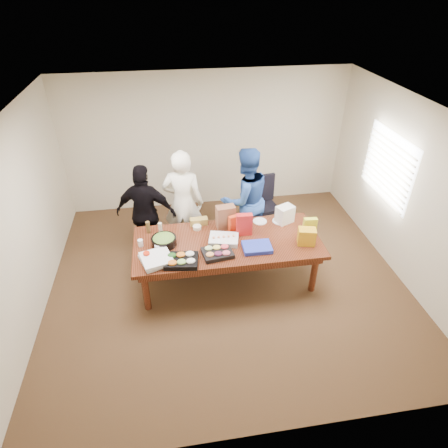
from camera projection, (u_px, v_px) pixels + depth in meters
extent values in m
cube|color=#47301E|center=(227.00, 279.00, 6.16)|extent=(5.50, 5.00, 0.02)
cube|color=white|center=(228.00, 111.00, 4.65)|extent=(5.50, 5.00, 0.02)
cube|color=beige|center=(207.00, 142.00, 7.46)|extent=(5.50, 0.04, 2.70)
cube|color=beige|center=(274.00, 352.00, 3.35)|extent=(5.50, 0.04, 2.70)
cube|color=beige|center=(23.00, 224.00, 5.05)|extent=(0.04, 5.00, 2.70)
cube|color=beige|center=(407.00, 192.00, 5.76)|extent=(0.04, 5.00, 2.70)
cube|color=white|center=(388.00, 166.00, 6.17)|extent=(0.03, 1.40, 1.10)
cube|color=beige|center=(385.00, 167.00, 6.16)|extent=(0.04, 1.36, 1.00)
cube|color=#4C1C0F|center=(227.00, 261.00, 5.94)|extent=(2.80, 1.20, 0.75)
cube|color=black|center=(265.00, 205.00, 7.11)|extent=(0.58, 0.58, 0.98)
imported|color=white|center=(183.00, 203.00, 6.31)|extent=(0.76, 0.59, 1.86)
imported|color=#254B95|center=(245.00, 199.00, 6.45)|extent=(1.06, 0.93, 1.83)
imported|color=black|center=(146.00, 213.00, 6.23)|extent=(1.06, 0.65, 1.68)
cube|color=black|center=(181.00, 261.00, 5.29)|extent=(0.50, 0.42, 0.07)
cube|color=black|center=(217.00, 253.00, 5.44)|extent=(0.46, 0.39, 0.06)
cube|color=white|center=(224.00, 239.00, 5.71)|extent=(0.49, 0.41, 0.07)
cylinder|color=black|center=(164.00, 241.00, 5.63)|extent=(0.40, 0.40, 0.12)
cube|color=#2234AF|center=(257.00, 247.00, 5.56)|extent=(0.42, 0.32, 0.06)
cube|color=red|center=(244.00, 225.00, 5.79)|extent=(0.25, 0.11, 0.35)
cube|color=yellow|center=(310.00, 227.00, 5.78)|extent=(0.21, 0.10, 0.30)
cube|color=red|center=(234.00, 224.00, 5.88)|extent=(0.20, 0.13, 0.28)
cylinder|color=white|center=(219.00, 221.00, 6.09)|extent=(0.10, 0.10, 0.13)
cylinder|color=yellow|center=(235.00, 225.00, 5.92)|extent=(0.07, 0.07, 0.19)
cylinder|color=brown|center=(148.00, 227.00, 5.87)|extent=(0.07, 0.07, 0.20)
cylinder|color=beige|center=(160.00, 228.00, 5.87)|extent=(0.07, 0.07, 0.18)
cube|color=yellow|center=(243.00, 221.00, 6.12)|extent=(0.31, 0.26, 0.09)
cube|color=olive|center=(199.00, 221.00, 6.08)|extent=(0.28, 0.13, 0.11)
cube|color=brown|center=(226.00, 217.00, 5.95)|extent=(0.31, 0.20, 0.38)
cylinder|color=red|center=(147.00, 256.00, 5.34)|extent=(0.10, 0.10, 0.12)
cylinder|color=silver|center=(157.00, 248.00, 5.50)|extent=(0.10, 0.10, 0.11)
cylinder|color=white|center=(140.00, 243.00, 5.61)|extent=(0.09, 0.09, 0.11)
cube|color=silver|center=(156.00, 260.00, 5.33)|extent=(0.51, 0.51, 0.05)
cube|color=white|center=(156.00, 258.00, 5.28)|extent=(0.50, 0.50, 0.05)
cylinder|color=white|center=(280.00, 221.00, 6.18)|extent=(0.29, 0.29, 0.01)
cylinder|color=white|center=(260.00, 221.00, 6.18)|extent=(0.25, 0.25, 0.01)
cylinder|color=beige|center=(242.00, 223.00, 6.10)|extent=(0.18, 0.18, 0.06)
cylinder|color=#ECE8C2|center=(197.00, 227.00, 6.00)|extent=(0.14, 0.14, 0.05)
cube|color=white|center=(285.00, 214.00, 6.10)|extent=(0.32, 0.28, 0.28)
cube|color=gold|center=(307.00, 236.00, 5.62)|extent=(0.29, 0.23, 0.25)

